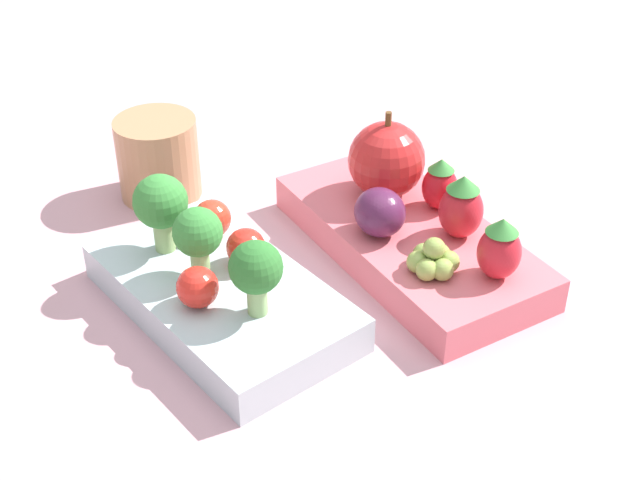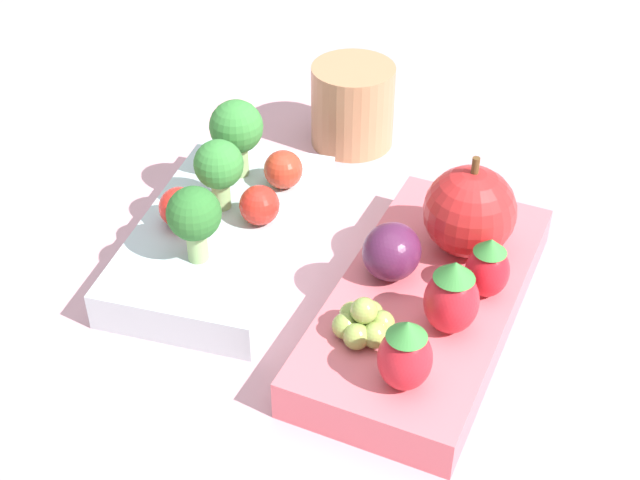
{
  "view_description": "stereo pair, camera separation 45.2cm",
  "coord_description": "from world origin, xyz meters",
  "px_view_note": "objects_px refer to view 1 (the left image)",
  "views": [
    {
      "loc": [
        -0.45,
        0.27,
        0.39
      ],
      "look_at": [
        -0.01,
        0.0,
        0.04
      ],
      "focal_mm": 50.0,
      "sensor_mm": 36.0,
      "label": 1
    },
    {
      "loc": [
        -0.42,
        -0.19,
        0.39
      ],
      "look_at": [
        -0.01,
        0.0,
        0.04
      ],
      "focal_mm": 50.0,
      "sensor_mm": 36.0,
      "label": 2
    }
  ],
  "objects_px": {
    "broccoli_floret_2": "(161,204)",
    "broccoli_floret_0": "(256,270)",
    "broccoli_floret_1": "(198,234)",
    "grape_cluster": "(433,260)",
    "cherry_tomato_1": "(246,248)",
    "strawberry_1": "(443,187)",
    "bento_box_fruit": "(409,240)",
    "strawberry_2": "(461,207)",
    "strawberry_0": "(500,249)",
    "plum": "(380,212)",
    "bento_box_savoury": "(222,297)",
    "apple": "(386,160)",
    "cherry_tomato_0": "(212,219)",
    "cherry_tomato_2": "(198,287)",
    "drinking_cup": "(158,158)"
  },
  "relations": [
    {
      "from": "cherry_tomato_1",
      "to": "drinking_cup",
      "type": "relative_size",
      "value": 0.4
    },
    {
      "from": "plum",
      "to": "bento_box_savoury",
      "type": "bearing_deg",
      "value": 87.23
    },
    {
      "from": "apple",
      "to": "grape_cluster",
      "type": "distance_m",
      "value": 0.11
    },
    {
      "from": "broccoli_floret_0",
      "to": "broccoli_floret_2",
      "type": "xyz_separation_m",
      "value": [
        0.1,
        0.02,
        0.0
      ]
    },
    {
      "from": "strawberry_1",
      "to": "broccoli_floret_2",
      "type": "bearing_deg",
      "value": 73.61
    },
    {
      "from": "cherry_tomato_2",
      "to": "strawberry_2",
      "type": "distance_m",
      "value": 0.2
    },
    {
      "from": "strawberry_2",
      "to": "grape_cluster",
      "type": "xyz_separation_m",
      "value": [
        -0.03,
        0.04,
        -0.01
      ]
    },
    {
      "from": "cherry_tomato_2",
      "to": "drinking_cup",
      "type": "relative_size",
      "value": 0.41
    },
    {
      "from": "strawberry_0",
      "to": "strawberry_1",
      "type": "relative_size",
      "value": 1.11
    },
    {
      "from": "broccoli_floret_1",
      "to": "cherry_tomato_0",
      "type": "distance_m",
      "value": 0.05
    },
    {
      "from": "bento_box_fruit",
      "to": "plum",
      "type": "xyz_separation_m",
      "value": [
        0.0,
        0.03,
        0.03
      ]
    },
    {
      "from": "broccoli_floret_1",
      "to": "broccoli_floret_2",
      "type": "height_order",
      "value": "broccoli_floret_2"
    },
    {
      "from": "bento_box_fruit",
      "to": "plum",
      "type": "relative_size",
      "value": 5.68
    },
    {
      "from": "cherry_tomato_1",
      "to": "strawberry_2",
      "type": "height_order",
      "value": "strawberry_2"
    },
    {
      "from": "bento_box_fruit",
      "to": "cherry_tomato_2",
      "type": "height_order",
      "value": "cherry_tomato_2"
    },
    {
      "from": "broccoli_floret_0",
      "to": "broccoli_floret_1",
      "type": "relative_size",
      "value": 1.03
    },
    {
      "from": "broccoli_floret_1",
      "to": "grape_cluster",
      "type": "xyz_separation_m",
      "value": [
        -0.08,
        -0.14,
        -0.02
      ]
    },
    {
      "from": "broccoli_floret_0",
      "to": "strawberry_0",
      "type": "bearing_deg",
      "value": -107.15
    },
    {
      "from": "plum",
      "to": "grape_cluster",
      "type": "height_order",
      "value": "plum"
    },
    {
      "from": "bento_box_fruit",
      "to": "grape_cluster",
      "type": "relative_size",
      "value": 6.1
    },
    {
      "from": "plum",
      "to": "strawberry_1",
      "type": "bearing_deg",
      "value": -87.09
    },
    {
      "from": "cherry_tomato_2",
      "to": "drinking_cup",
      "type": "height_order",
      "value": "drinking_cup"
    },
    {
      "from": "broccoli_floret_2",
      "to": "grape_cluster",
      "type": "bearing_deg",
      "value": -129.33
    },
    {
      "from": "bento_box_fruit",
      "to": "bento_box_savoury",
      "type": "bearing_deg",
      "value": 86.57
    },
    {
      "from": "plum",
      "to": "drinking_cup",
      "type": "bearing_deg",
      "value": 29.4
    },
    {
      "from": "broccoli_floret_0",
      "to": "apple",
      "type": "height_order",
      "value": "apple"
    },
    {
      "from": "broccoli_floret_0",
      "to": "cherry_tomato_1",
      "type": "bearing_deg",
      "value": -19.35
    },
    {
      "from": "cherry_tomato_2",
      "to": "strawberry_1",
      "type": "relative_size",
      "value": 0.67
    },
    {
      "from": "bento_box_savoury",
      "to": "cherry_tomato_1",
      "type": "bearing_deg",
      "value": -68.58
    },
    {
      "from": "broccoli_floret_2",
      "to": "broccoli_floret_0",
      "type": "bearing_deg",
      "value": -166.73
    },
    {
      "from": "cherry_tomato_0",
      "to": "grape_cluster",
      "type": "distance_m",
      "value": 0.16
    },
    {
      "from": "bento_box_savoury",
      "to": "strawberry_1",
      "type": "height_order",
      "value": "strawberry_1"
    },
    {
      "from": "strawberry_2",
      "to": "grape_cluster",
      "type": "relative_size",
      "value": 1.34
    },
    {
      "from": "broccoli_floret_2",
      "to": "strawberry_1",
      "type": "xyz_separation_m",
      "value": [
        -0.06,
        -0.2,
        -0.02
      ]
    },
    {
      "from": "cherry_tomato_0",
      "to": "cherry_tomato_1",
      "type": "distance_m",
      "value": 0.05
    },
    {
      "from": "broccoli_floret_2",
      "to": "drinking_cup",
      "type": "distance_m",
      "value": 0.13
    },
    {
      "from": "apple",
      "to": "strawberry_2",
      "type": "xyz_separation_m",
      "value": [
        -0.08,
        -0.01,
        -0.01
      ]
    },
    {
      "from": "cherry_tomato_1",
      "to": "strawberry_1",
      "type": "bearing_deg",
      "value": -94.54
    },
    {
      "from": "bento_box_fruit",
      "to": "broccoli_floret_1",
      "type": "bearing_deg",
      "value": 81.59
    },
    {
      "from": "bento_box_fruit",
      "to": "broccoli_floret_1",
      "type": "distance_m",
      "value": 0.17
    },
    {
      "from": "strawberry_1",
      "to": "drinking_cup",
      "type": "height_order",
      "value": "same"
    },
    {
      "from": "cherry_tomato_1",
      "to": "strawberry_1",
      "type": "xyz_separation_m",
      "value": [
        -0.01,
        -0.16,
        0.01
      ]
    },
    {
      "from": "bento_box_fruit",
      "to": "grape_cluster",
      "type": "distance_m",
      "value": 0.06
    },
    {
      "from": "bento_box_fruit",
      "to": "strawberry_0",
      "type": "distance_m",
      "value": 0.09
    },
    {
      "from": "drinking_cup",
      "to": "broccoli_floret_1",
      "type": "bearing_deg",
      "value": 168.05
    },
    {
      "from": "broccoli_floret_0",
      "to": "strawberry_2",
      "type": "relative_size",
      "value": 1.07
    },
    {
      "from": "broccoli_floret_2",
      "to": "strawberry_0",
      "type": "height_order",
      "value": "broccoli_floret_2"
    },
    {
      "from": "strawberry_0",
      "to": "plum",
      "type": "bearing_deg",
      "value": 24.9
    },
    {
      "from": "cherry_tomato_1",
      "to": "plum",
      "type": "xyz_separation_m",
      "value": [
        -0.02,
        -0.1,
        0.0
      ]
    },
    {
      "from": "strawberry_2",
      "to": "broccoli_floret_2",
      "type": "bearing_deg",
      "value": 63.7
    }
  ]
}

